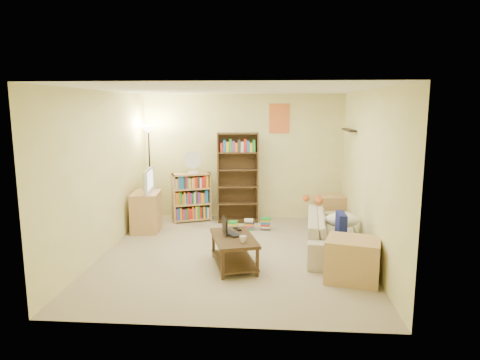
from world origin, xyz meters
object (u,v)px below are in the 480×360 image
object	(u,v)px
desk_fan	(193,162)
side_table	(330,210)
tall_bookshelf	(238,175)
floor_lamp	(149,146)
tv_stand	(146,212)
television	(145,181)
sofa	(332,233)
end_cabinet	(353,260)
tabby_cat	(316,200)
mug	(243,239)
laptop	(235,233)
short_bookshelf	(191,197)
coffee_table	(234,247)

from	to	relation	value
desk_fan	side_table	xyz separation A→B (m)	(2.66, -0.02, -0.91)
tall_bookshelf	floor_lamp	size ratio (longest dim) A/B	0.93
tv_stand	television	world-z (taller)	television
sofa	end_cabinet	xyz separation A→B (m)	(0.10, -1.17, -0.01)
floor_lamp	tabby_cat	bearing A→B (deg)	-13.47
mug	end_cabinet	world-z (taller)	end_cabinet
laptop	short_bookshelf	size ratio (longest dim) A/B	0.44
sofa	coffee_table	size ratio (longest dim) A/B	1.84
mug	tv_stand	world-z (taller)	tv_stand
tabby_cat	coffee_table	xyz separation A→B (m)	(-1.30, -1.57, -0.37)
tall_bookshelf	side_table	distance (m)	1.91
sofa	floor_lamp	xyz separation A→B (m)	(-3.35, 1.53, 1.22)
laptop	tall_bookshelf	bearing A→B (deg)	-31.59
coffee_table	short_bookshelf	world-z (taller)	short_bookshelf
sofa	laptop	bearing A→B (deg)	119.03
television	coffee_table	bearing A→B (deg)	-139.04
short_bookshelf	sofa	bearing A→B (deg)	-53.99
sofa	television	distance (m)	3.43
laptop	short_bookshelf	xyz separation A→B (m)	(-1.05, 2.26, 0.03)
mug	floor_lamp	bearing A→B (deg)	127.92
sofa	laptop	size ratio (longest dim) A/B	4.79
laptop	floor_lamp	world-z (taller)	floor_lamp
floor_lamp	coffee_table	bearing A→B (deg)	-51.42
short_bookshelf	side_table	size ratio (longest dim) A/B	1.68
tv_stand	side_table	bearing A→B (deg)	5.29
tabby_cat	tall_bookshelf	world-z (taller)	tall_bookshelf
desk_fan	mug	bearing A→B (deg)	-66.11
desk_fan	end_cabinet	distance (m)	3.87
coffee_table	tv_stand	xyz separation A→B (m)	(-1.76, 1.66, 0.07)
tall_bookshelf	floor_lamp	distance (m)	1.82
laptop	mug	world-z (taller)	mug
coffee_table	floor_lamp	distance (m)	3.22
floor_lamp	end_cabinet	world-z (taller)	floor_lamp
tabby_cat	short_bookshelf	size ratio (longest dim) A/B	0.47
tall_bookshelf	desk_fan	bearing A→B (deg)	175.58
laptop	side_table	world-z (taller)	side_table
tabby_cat	television	bearing A→B (deg)	178.28
end_cabinet	side_table	bearing A→B (deg)	88.51
coffee_table	end_cabinet	world-z (taller)	end_cabinet
coffee_table	side_table	xyz separation A→B (m)	(1.66, 2.32, -0.00)
television	sofa	bearing A→B (deg)	-110.60
floor_lamp	side_table	bearing A→B (deg)	-0.10
mug	tabby_cat	bearing A→B (deg)	57.37
short_bookshelf	end_cabinet	distance (m)	3.84
television	desk_fan	xyz separation A→B (m)	(0.76, 0.68, 0.26)
mug	floor_lamp	distance (m)	3.42
tall_bookshelf	laptop	bearing A→B (deg)	-94.47
tv_stand	side_table	xyz separation A→B (m)	(3.42, 0.66, -0.07)
short_bookshelf	tabby_cat	bearing A→B (deg)	-41.07
mug	tall_bookshelf	xyz separation A→B (m)	(-0.28, 2.64, 0.44)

